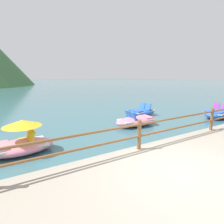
{
  "coord_description": "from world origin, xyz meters",
  "views": [
    {
      "loc": [
        -3.64,
        -2.72,
        2.69
      ],
      "look_at": [
        1.14,
        5.0,
        0.9
      ],
      "focal_mm": 29.75,
      "sensor_mm": 36.0,
      "label": 1
    }
  ],
  "objects_px": {
    "pedal_boat_2": "(218,113)",
    "pedal_boat_6": "(136,121)",
    "pedal_boat_4": "(142,112)",
    "pedal_boat_0": "(21,142)"
  },
  "relations": [
    {
      "from": "pedal_boat_2",
      "to": "pedal_boat_4",
      "type": "bearing_deg",
      "value": 140.78
    },
    {
      "from": "pedal_boat_4",
      "to": "pedal_boat_2",
      "type": "bearing_deg",
      "value": -39.22
    },
    {
      "from": "pedal_boat_2",
      "to": "pedal_boat_6",
      "type": "xyz_separation_m",
      "value": [
        -5.76,
        1.25,
        -0.03
      ]
    },
    {
      "from": "pedal_boat_6",
      "to": "pedal_boat_4",
      "type": "bearing_deg",
      "value": 42.99
    },
    {
      "from": "pedal_boat_2",
      "to": "pedal_boat_4",
      "type": "distance_m",
      "value": 4.88
    },
    {
      "from": "pedal_boat_2",
      "to": "pedal_boat_6",
      "type": "relative_size",
      "value": 1.1
    },
    {
      "from": "pedal_boat_0",
      "to": "pedal_boat_4",
      "type": "height_order",
      "value": "pedal_boat_0"
    },
    {
      "from": "pedal_boat_2",
      "to": "pedal_boat_4",
      "type": "height_order",
      "value": "pedal_boat_2"
    },
    {
      "from": "pedal_boat_2",
      "to": "pedal_boat_0",
      "type": "bearing_deg",
      "value": 177.24
    },
    {
      "from": "pedal_boat_6",
      "to": "pedal_boat_2",
      "type": "bearing_deg",
      "value": -12.21
    }
  ]
}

